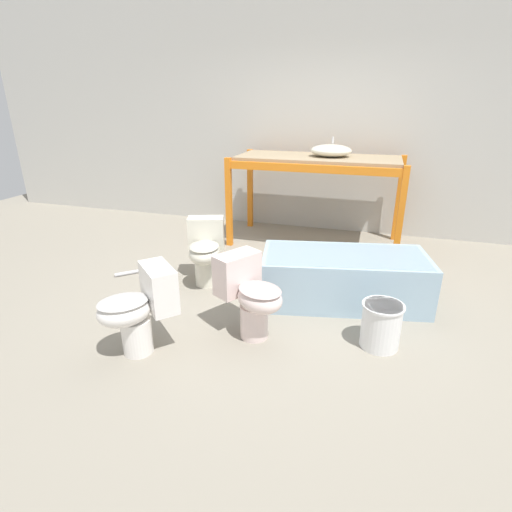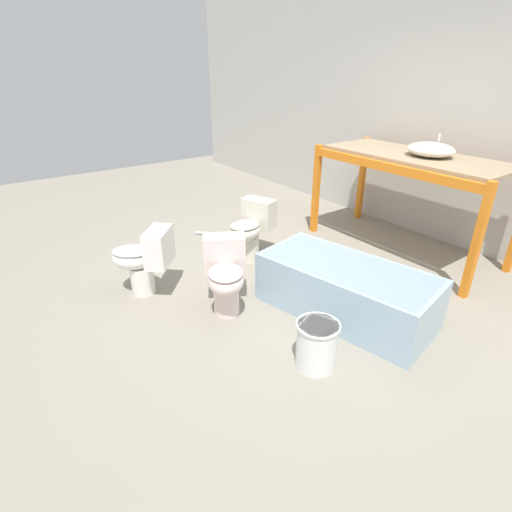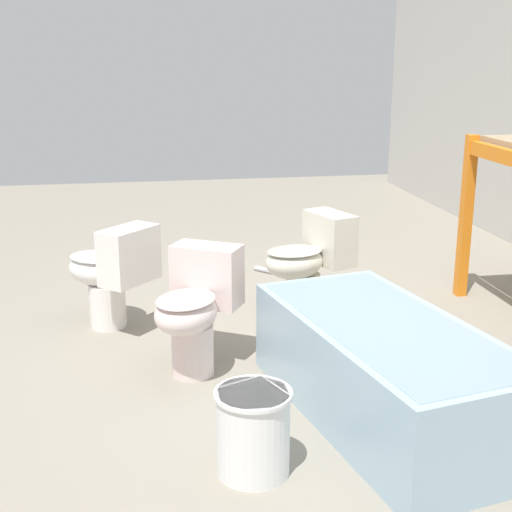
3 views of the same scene
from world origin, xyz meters
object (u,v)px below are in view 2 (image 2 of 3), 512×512
bathtub_main (346,286)px  toilet_far (251,228)px  sink_basin (431,149)px  bucket_white (317,344)px  toilet_extra (225,274)px  toilet_near (144,258)px

bathtub_main → toilet_far: (-1.39, -0.02, 0.10)m
sink_basin → bucket_white: 2.60m
bucket_white → sink_basin: bearing=108.0°
sink_basin → bucket_white: sink_basin is taller
toilet_far → toilet_extra: same height
toilet_far → sink_basin: bearing=38.9°
toilet_near → bucket_white: size_ratio=1.83×
sink_basin → bucket_white: (0.74, -2.28, -1.01)m
bathtub_main → toilet_near: 1.87m
sink_basin → toilet_near: sink_basin is taller
bathtub_main → toilet_near: bearing=-148.6°
bucket_white → toilet_far: bearing=159.2°
toilet_near → toilet_extra: 0.85m
bathtub_main → toilet_far: bearing=169.2°
sink_basin → bucket_white: bearing=-72.0°
toilet_near → bathtub_main: bearing=85.5°
sink_basin → toilet_far: 2.07m
sink_basin → toilet_far: (-1.01, -1.61, -0.83)m
toilet_extra → toilet_far: bearing=73.3°
toilet_near → bucket_white: (1.72, 0.59, -0.18)m
sink_basin → toilet_near: 3.14m
bathtub_main → sink_basin: bearing=92.1°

